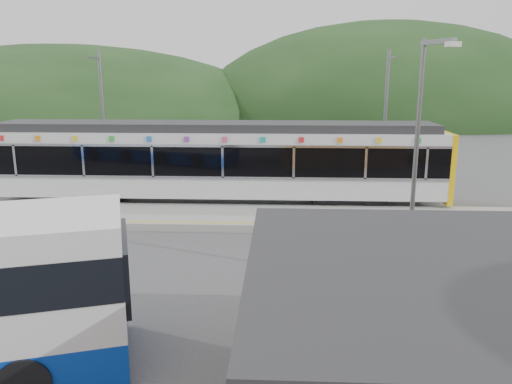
{
  "coord_description": "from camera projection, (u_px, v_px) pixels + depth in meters",
  "views": [
    {
      "loc": [
        1.88,
        -16.2,
        5.74
      ],
      "look_at": [
        1.05,
        1.0,
        1.75
      ],
      "focal_mm": 35.0,
      "sensor_mm": 36.0,
      "label": 1
    }
  ],
  "objects": [
    {
      "name": "ground",
      "position": [
        224.0,
        248.0,
        17.15
      ],
      "size": [
        120.0,
        120.0,
        0.0
      ],
      "primitive_type": "plane",
      "color": "#4C4C4F",
      "rests_on": "ground"
    },
    {
      "name": "hills",
      "position": [
        377.0,
        210.0,
        22.0
      ],
      "size": [
        146.0,
        149.0,
        26.0
      ],
      "color": "#1E3D19",
      "rests_on": "ground"
    },
    {
      "name": "platform",
      "position": [
        233.0,
        217.0,
        20.33
      ],
      "size": [
        26.0,
        3.2,
        0.3
      ],
      "primitive_type": "cube",
      "color": "#9E9E99",
      "rests_on": "ground"
    },
    {
      "name": "yellow_line",
      "position": [
        230.0,
        223.0,
        19.03
      ],
      "size": [
        26.0,
        0.1,
        0.01
      ],
      "primitive_type": "cube",
      "color": "yellow",
      "rests_on": "platform"
    },
    {
      "name": "train",
      "position": [
        216.0,
        160.0,
        22.57
      ],
      "size": [
        20.44,
        3.01,
        3.74
      ],
      "color": "black",
      "rests_on": "ground"
    },
    {
      "name": "catenary_mast_west",
      "position": [
        103.0,
        119.0,
        24.98
      ],
      "size": [
        0.18,
        1.8,
        7.0
      ],
      "color": "slate",
      "rests_on": "ground"
    },
    {
      "name": "catenary_mast_east",
      "position": [
        385.0,
        121.0,
        24.33
      ],
      "size": [
        0.18,
        1.8,
        7.0
      ],
      "color": "slate",
      "rests_on": "ground"
    },
    {
      "name": "lamp_post",
      "position": [
        418.0,
        147.0,
        12.95
      ],
      "size": [
        0.58,
        1.22,
        6.68
      ],
      "rotation": [
        0.0,
        0.0,
        0.44
      ],
      "color": "slate",
      "rests_on": "ground"
    }
  ]
}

